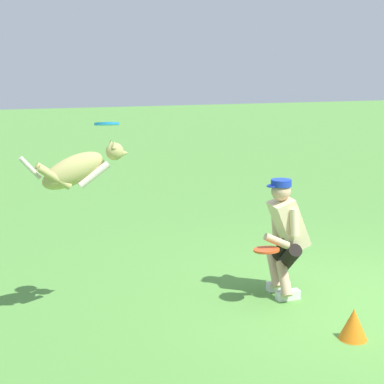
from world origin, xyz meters
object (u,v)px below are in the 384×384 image
Objects in this scene: frisbee_flying at (107,124)px; frisbee_held at (266,250)px; person at (285,234)px; training_cone at (353,324)px; dog at (78,169)px.

frisbee_flying reaches higher than frisbee_held.
person is 4.39× the size of training_cone.
frisbee_held is (0.33, 0.21, -0.09)m from person.
person is at bearing -2.93° from dog.
person is at bearing -86.40° from training_cone.
person is 2.34m from dog.
person is at bearing -147.53° from frisbee_held.
frisbee_flying is at bearing -32.49° from training_cone.
frisbee_flying is 0.87× the size of frisbee_held.
person is 2.28m from frisbee_flying.
person is 4.77× the size of frisbee_held.
frisbee_flying reaches higher than dog.
dog is 3.80× the size of frisbee_held.
frisbee_held reaches higher than training_cone.
dog is 2.09m from frisbee_held.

